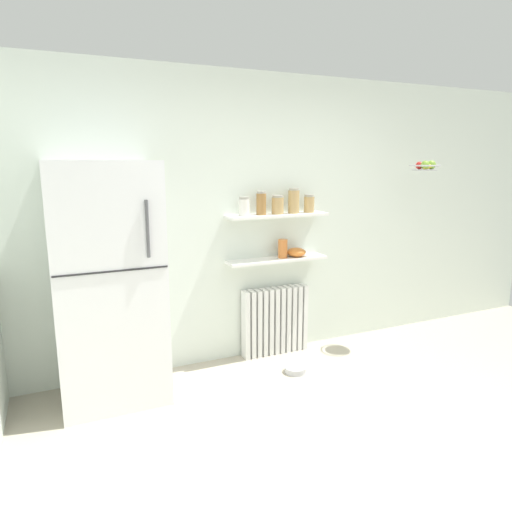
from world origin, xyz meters
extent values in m
plane|color=#B2A893|center=(0.00, 0.50, 0.00)|extent=(7.04, 7.04, 0.00)
cube|color=silver|center=(0.00, 2.05, 1.30)|extent=(7.04, 0.10, 2.60)
cube|color=silver|center=(-1.43, 1.68, 0.92)|extent=(0.78, 0.64, 1.83)
cube|color=#262628|center=(-1.43, 1.36, 1.09)|extent=(0.76, 0.01, 0.01)
cylinder|color=#4C4C51|center=(-1.18, 1.34, 1.37)|extent=(0.02, 0.02, 0.40)
cube|color=white|center=(-0.21, 1.92, 0.33)|extent=(0.04, 0.12, 0.65)
cube|color=white|center=(-0.15, 1.92, 0.33)|extent=(0.04, 0.12, 0.65)
cube|color=white|center=(-0.08, 1.92, 0.33)|extent=(0.04, 0.12, 0.65)
cube|color=white|center=(-0.02, 1.92, 0.33)|extent=(0.04, 0.12, 0.65)
cube|color=white|center=(0.04, 1.92, 0.33)|extent=(0.04, 0.12, 0.65)
cube|color=white|center=(0.10, 1.92, 0.33)|extent=(0.04, 0.12, 0.65)
cube|color=white|center=(0.16, 1.92, 0.33)|extent=(0.04, 0.12, 0.65)
cube|color=white|center=(0.22, 1.92, 0.33)|extent=(0.04, 0.12, 0.65)
cube|color=white|center=(0.28, 1.92, 0.33)|extent=(0.04, 0.12, 0.65)
cube|color=white|center=(0.35, 1.92, 0.33)|extent=(0.04, 0.12, 0.65)
cube|color=white|center=(0.41, 1.92, 0.33)|extent=(0.04, 0.12, 0.65)
cube|color=white|center=(0.10, 1.89, 0.93)|extent=(0.96, 0.22, 0.02)
cube|color=white|center=(0.10, 1.89, 1.34)|extent=(0.96, 0.22, 0.02)
cylinder|color=silver|center=(-0.23, 1.89, 1.43)|extent=(0.10, 0.10, 0.14)
cylinder|color=gray|center=(-0.23, 1.89, 1.51)|extent=(0.09, 0.09, 0.02)
cylinder|color=olive|center=(-0.07, 1.89, 1.45)|extent=(0.09, 0.09, 0.19)
cylinder|color=gray|center=(-0.07, 1.89, 1.56)|extent=(0.08, 0.08, 0.02)
cylinder|color=tan|center=(0.10, 1.89, 1.43)|extent=(0.11, 0.11, 0.15)
cylinder|color=gray|center=(0.10, 1.89, 1.52)|extent=(0.10, 0.10, 0.02)
cylinder|color=tan|center=(0.26, 1.89, 1.46)|extent=(0.10, 0.10, 0.21)
cylinder|color=gray|center=(0.26, 1.89, 1.58)|extent=(0.09, 0.09, 0.02)
cylinder|color=tan|center=(0.43, 1.89, 1.43)|extent=(0.10, 0.10, 0.15)
cylinder|color=gray|center=(0.43, 1.89, 1.51)|extent=(0.09, 0.09, 0.02)
cylinder|color=#CC7033|center=(0.16, 1.89, 1.03)|extent=(0.09, 0.09, 0.17)
ellipsoid|color=orange|center=(0.30, 1.89, 0.99)|extent=(0.18, 0.18, 0.08)
cylinder|color=#B7B7BC|center=(0.07, 1.46, 0.03)|extent=(0.19, 0.19, 0.05)
torus|color=#B2B2B7|center=(1.49, 1.56, 1.79)|extent=(0.29, 0.29, 0.01)
cylinder|color=#A8A8AD|center=(1.49, 1.56, 1.75)|extent=(0.23, 0.23, 0.01)
sphere|color=#7FAD38|center=(1.56, 1.55, 1.79)|extent=(0.08, 0.08, 0.08)
sphere|color=red|center=(1.47, 1.61, 1.79)|extent=(0.07, 0.07, 0.07)
sphere|color=#7FAD38|center=(1.48, 1.54, 1.79)|extent=(0.08, 0.08, 0.08)
ellipsoid|color=yellow|center=(1.53, 1.54, 1.78)|extent=(0.18, 0.06, 0.08)
camera|label=1|loc=(-1.78, -1.80, 1.82)|focal=32.04mm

